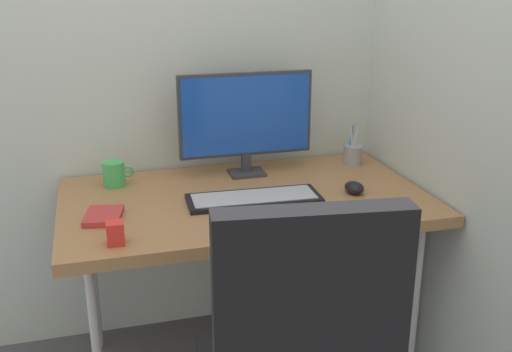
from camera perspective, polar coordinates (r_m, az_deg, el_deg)
name	(u,v)px	position (r m, az deg, el deg)	size (l,w,h in m)	color
wall_back	(217,2)	(2.48, -3.71, 16.13)	(2.42, 0.04, 2.80)	#B7C1BC
wall_side_right	(454,7)	(2.22, 18.20, 14.94)	(0.04, 1.87, 2.80)	#B7C1BC
desk	(245,206)	(2.23, -1.06, -2.86)	(1.33, 0.78, 0.73)	#996B42
filing_cabinet	(335,279)	(2.55, 7.46, -9.66)	(0.43, 0.47, 0.61)	#B2B5BA
monitor	(246,117)	(2.39, -0.96, 5.58)	(0.54, 0.11, 0.41)	#333338
keyboard	(254,198)	(2.16, -0.20, -2.14)	(0.49, 0.20, 0.02)	black
mouse	(354,188)	(2.26, 9.27, -1.09)	(0.07, 0.09, 0.04)	black
pen_holder	(353,155)	(2.59, 9.13, 2.01)	(0.08, 0.08, 0.17)	gray
notebook	(104,216)	(2.07, -14.22, -3.69)	(0.12, 0.16, 0.02)	#B23333
coffee_mug	(114,174)	(2.36, -13.27, 0.20)	(0.12, 0.08, 0.10)	#3FAD59
desk_clamp_accessory	(115,233)	(1.87, -13.17, -5.28)	(0.05, 0.05, 0.07)	red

